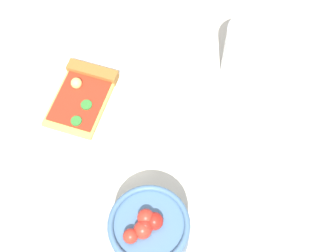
{
  "coord_description": "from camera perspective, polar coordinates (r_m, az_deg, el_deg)",
  "views": [
    {
      "loc": [
        -0.22,
        0.25,
        0.66
      ],
      "look_at": [
        -0.08,
        -0.04,
        0.03
      ],
      "focal_mm": 49.6,
      "sensor_mm": 36.0,
      "label": 1
    }
  ],
  "objects": [
    {
      "name": "pizza_slice_main",
      "position": [
        0.76,
        -10.34,
        4.05
      ],
      "size": [
        0.1,
        0.13,
        0.02
      ],
      "color": "#E5B256",
      "rests_on": "plate"
    },
    {
      "name": "salad_bowl",
      "position": [
        0.64,
        -2.31,
        -12.65
      ],
      "size": [
        0.11,
        0.11,
        0.08
      ],
      "color": "#4C7299",
      "rests_on": "ground_plane"
    },
    {
      "name": "plate",
      "position": [
        0.75,
        -7.83,
        2.06
      ],
      "size": [
        0.23,
        0.23,
        0.01
      ],
      "primitive_type": "cylinder",
      "color": "silver",
      "rests_on": "ground_plane"
    },
    {
      "name": "soda_glass",
      "position": [
        0.76,
        9.74,
        8.71
      ],
      "size": [
        0.08,
        0.08,
        0.11
      ],
      "color": "silver",
      "rests_on": "ground_plane"
    },
    {
      "name": "ground_plane",
      "position": [
        0.74,
        -6.67,
        -0.99
      ],
      "size": [
        2.4,
        2.4,
        0.0
      ],
      "primitive_type": "plane",
      "color": "beige",
      "rests_on": "ground"
    }
  ]
}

